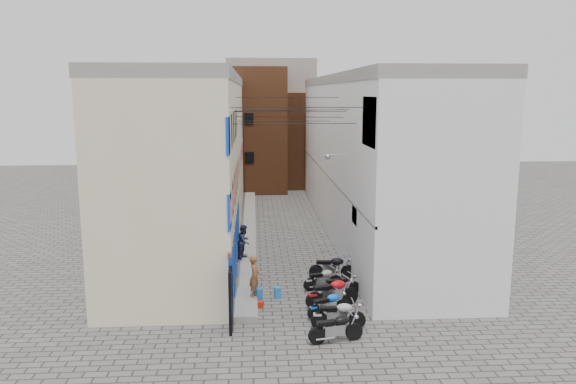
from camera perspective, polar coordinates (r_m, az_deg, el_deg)
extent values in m
plane|color=#585653|center=(20.44, 1.53, -13.10)|extent=(90.00, 90.00, 0.00)
cube|color=gray|center=(32.69, -4.09, -3.95)|extent=(0.90, 26.00, 0.25)
cube|color=beige|center=(32.11, -9.46, 3.17)|extent=(5.00, 26.00, 8.50)
cube|color=tan|center=(31.98, -5.05, 2.79)|extent=(0.10, 26.00, 0.80)
cube|color=#0C3BBF|center=(24.57, -5.40, -5.89)|extent=(0.12, 10.20, 2.40)
cube|color=#0C3BBF|center=(23.79, -5.61, 3.41)|extent=(0.10, 10.20, 4.00)
cube|color=gray|center=(31.89, -9.70, 11.22)|extent=(5.10, 26.00, 0.50)
cube|color=black|center=(19.61, -5.84, -10.73)|extent=(0.10, 1.20, 2.20)
cube|color=white|center=(32.63, 8.31, 3.31)|extent=(5.00, 26.00, 8.50)
cube|color=#0C3BBF|center=(20.68, 8.36, 7.08)|extent=(0.10, 2.40, 1.80)
cube|color=white|center=(23.65, 6.89, -2.30)|extent=(0.08, 1.00, 0.70)
cylinder|color=#B2B2B7|center=(26.15, 4.93, 3.81)|extent=(0.80, 0.06, 0.06)
sphere|color=#B2B2B7|center=(26.11, 4.05, 3.59)|extent=(0.28, 0.28, 0.28)
cube|color=gray|center=(32.42, 8.52, 11.24)|extent=(5.10, 26.00, 0.50)
cube|color=gray|center=(32.33, 4.00, 1.81)|extent=(0.10, 26.00, 0.12)
cube|color=brown|center=(46.81, -3.96, 6.35)|extent=(6.00, 6.00, 10.00)
cube|color=brown|center=(49.10, 1.94, 5.38)|extent=(5.00, 6.00, 8.00)
cube|color=gray|center=(52.80, -1.74, 7.34)|extent=(8.00, 5.00, 11.00)
cube|color=black|center=(44.48, -1.34, 1.25)|extent=(2.00, 0.30, 2.40)
cylinder|color=black|center=(20.79, 1.13, 8.58)|extent=(5.20, 0.02, 0.02)
cylinder|color=black|center=(22.81, 0.71, 6.95)|extent=(5.20, 0.02, 0.02)
cylinder|color=black|center=(25.28, 0.29, 8.17)|extent=(5.20, 0.02, 0.02)
cylinder|color=black|center=(27.76, -0.06, 9.59)|extent=(5.20, 0.02, 0.02)
cylinder|color=black|center=(30.80, -0.41, 7.22)|extent=(5.20, 0.02, 0.02)
cylinder|color=black|center=(33.77, -0.69, 8.33)|extent=(5.20, 0.02, 0.02)
cylinder|color=black|center=(23.78, 0.53, 8.29)|extent=(5.65, 2.07, 0.02)
cylinder|color=black|center=(26.79, 0.07, 7.64)|extent=(5.80, 1.58, 0.02)
imported|color=brown|center=(21.88, -3.42, -8.53)|extent=(0.43, 0.62, 1.64)
imported|color=#2C2E42|center=(26.84, -4.47, -5.03)|extent=(0.88, 0.97, 1.62)
cylinder|color=#2364B1|center=(22.30, -3.01, -10.38)|extent=(0.34, 0.34, 0.51)
cylinder|color=#2777C4|center=(22.57, -1.08, -10.18)|extent=(0.38, 0.38, 0.46)
cube|color=red|center=(21.76, -2.99, -11.32)|extent=(0.39, 0.32, 0.22)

